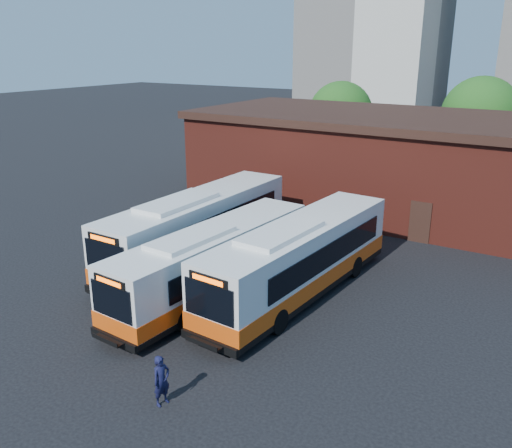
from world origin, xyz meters
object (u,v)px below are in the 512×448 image
Objects in this scene: bus_west at (198,229)px; bus_mideast at (299,262)px; transit_worker at (162,381)px; bus_midwest at (214,264)px.

bus_west is 1.02× the size of bus_mideast.
bus_mideast is at bearing 9.97° from transit_worker.
bus_midwest is 7.97m from transit_worker.
transit_worker is (0.11, -9.30, -0.75)m from bus_mideast.
bus_west is 6.54m from bus_mideast.
bus_west is 12.26m from transit_worker.
bus_midwest is 7.17× the size of transit_worker.
bus_west reaches higher than bus_midwest.
transit_worker is at bearing -62.00° from bus_midwest.
bus_mideast reaches higher than transit_worker.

